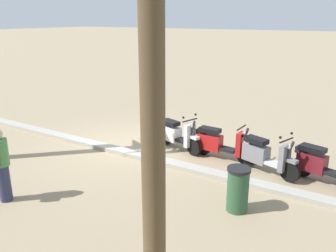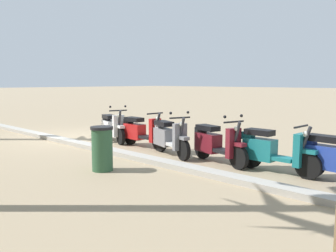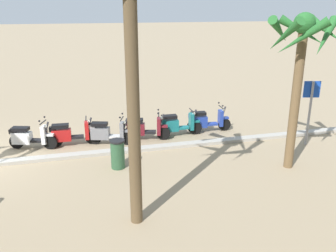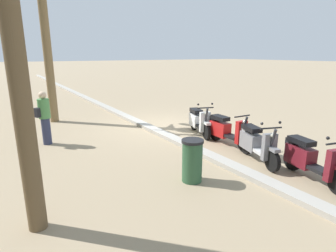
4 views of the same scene
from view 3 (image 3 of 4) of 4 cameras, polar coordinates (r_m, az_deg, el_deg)
The scene contains 9 objects.
scooter_blue_lead_nearest at distance 14.79m, azimuth 5.97°, elevation 0.80°, with size 1.86×0.56×1.17m.
scooter_teal_far_back at distance 14.25m, azimuth 1.34°, elevation 0.21°, with size 1.81×0.56×1.04m.
scooter_maroon_gap_after_mid at distance 13.86m, azimuth -3.98°, elevation -0.40°, with size 1.78×0.73×1.17m.
scooter_grey_mid_front at distance 13.56m, azimuth -9.63°, elevation -1.06°, with size 1.70×0.79×1.17m.
scooter_red_tail_end at distance 13.75m, azimuth -15.37°, elevation -1.22°, with size 1.84×0.56×1.04m.
scooter_white_last_in_row at distance 13.90m, azimuth -21.20°, elevation -1.65°, with size 1.70×0.78×1.17m.
crossing_sign at distance 14.05m, azimuth 21.66°, elevation 3.03°, with size 0.59×0.19×2.40m.
palm_tree_by_mall_entrance at distance 11.36m, azimuth 20.39°, elevation 11.21°, with size 2.17×2.16×4.79m.
litter_bin at distance 11.55m, azimuth -8.01°, elevation -4.38°, with size 0.48×0.48×0.95m.
Camera 3 is at (-3.33, 12.41, 4.95)m, focal length 38.37 mm.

